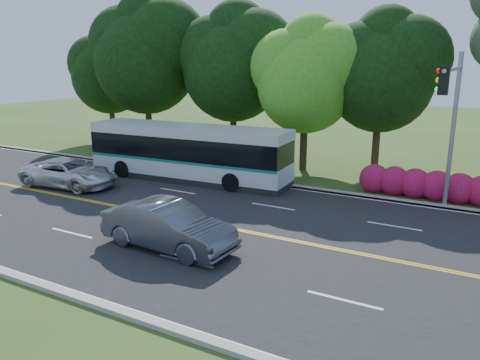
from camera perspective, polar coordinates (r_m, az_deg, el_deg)
The scene contains 12 objects.
ground at distance 18.73m, azimuth 0.89°, elevation -6.37°, with size 120.00×120.00×0.00m, color #314C19.
road at distance 18.73m, azimuth 0.89°, elevation -6.34°, with size 60.00×14.00×0.02m, color black.
curb_north at distance 24.94m, azimuth 8.66°, elevation -1.04°, with size 60.00×0.30×0.15m, color #9B968C.
curb_south at distance 13.41m, azimuth -14.22°, elevation -15.39°, with size 60.00×0.30×0.15m, color #9B968C.
grass_verge at distance 26.63m, azimuth 10.06°, elevation -0.16°, with size 60.00×4.00×0.10m, color #314C19.
lane_markings at distance 18.76m, azimuth 0.64°, elevation -6.26°, with size 57.60×13.82×0.00m.
tree_row at distance 30.66m, azimuth 3.21°, elevation 14.54°, with size 44.70×9.10×13.84m.
bougainvillea_hedge at distance 24.36m, azimuth 25.59°, elevation -1.12°, with size 9.50×2.25×1.50m.
traffic_signal at distance 21.03m, azimuth 24.35°, elevation 7.76°, with size 0.42×6.10×7.00m.
transit_bus at distance 26.60m, azimuth -6.38°, elevation 3.28°, with size 11.95×3.23×3.09m.
sedan at distance 17.06m, azimuth -8.74°, elevation -5.57°, with size 1.79×5.12×1.69m, color #545865.
suv at distance 26.79m, azimuth -20.11°, elevation 0.83°, with size 2.47×5.36×1.49m, color silver.
Camera 1 is at (8.24, -15.46, 6.64)m, focal length 35.00 mm.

